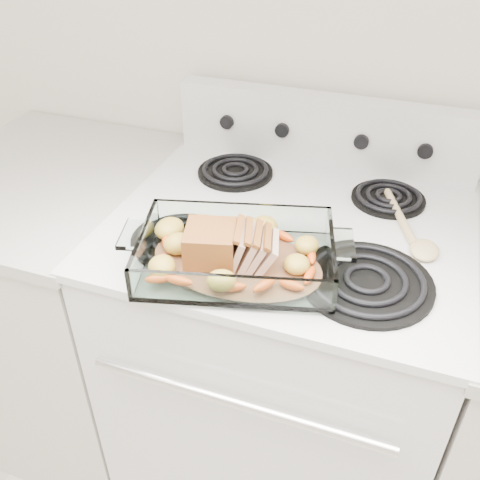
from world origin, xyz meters
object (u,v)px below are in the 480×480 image
(counter_left, at_px, (73,308))
(electric_range, at_px, (282,360))
(baking_dish, at_px, (236,258))
(pork_roast, at_px, (224,245))

(counter_left, bearing_deg, electric_range, 0.10)
(baking_dish, distance_m, pork_roast, 0.04)
(electric_range, distance_m, baking_dish, 0.53)
(electric_range, height_order, baking_dish, electric_range)
(counter_left, xyz_separation_m, pork_roast, (0.59, -0.20, 0.52))
(counter_left, height_order, baking_dish, baking_dish)
(electric_range, distance_m, counter_left, 0.67)
(electric_range, bearing_deg, baking_dish, -105.06)
(counter_left, distance_m, pork_roast, 0.81)
(baking_dish, bearing_deg, counter_left, 146.83)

